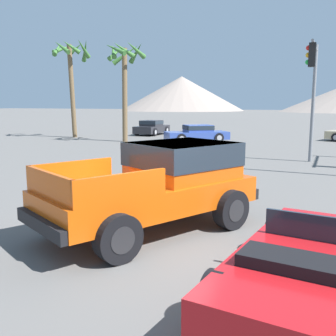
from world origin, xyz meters
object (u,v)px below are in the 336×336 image
(parked_car_dark, at_px, (152,127))
(palm_tree_short, at_px, (71,64))
(red_convertible_car, at_px, (308,266))
(traffic_light_crosswalk, at_px, (313,80))
(palm_tree_tall, at_px, (125,67))
(orange_pickup_truck, at_px, (163,180))
(parked_car_blue, at_px, (197,133))

(parked_car_dark, relative_size, palm_tree_short, 0.53)
(red_convertible_car, distance_m, traffic_light_crosswalk, 12.95)
(traffic_light_crosswalk, bearing_deg, palm_tree_tall, -117.12)
(red_convertible_car, distance_m, palm_tree_tall, 23.81)
(orange_pickup_truck, distance_m, parked_car_blue, 19.63)
(traffic_light_crosswalk, bearing_deg, orange_pickup_truck, -12.69)
(parked_car_blue, distance_m, traffic_light_crosswalk, 11.91)
(red_convertible_car, relative_size, palm_tree_short, 0.59)
(parked_car_blue, height_order, palm_tree_tall, palm_tree_tall)
(parked_car_blue, bearing_deg, palm_tree_short, 55.53)
(traffic_light_crosswalk, relative_size, palm_tree_short, 0.70)
(parked_car_blue, relative_size, palm_tree_short, 0.60)
(parked_car_dark, bearing_deg, red_convertible_car, -60.40)
(parked_car_blue, bearing_deg, red_convertible_car, 166.35)
(traffic_light_crosswalk, bearing_deg, red_convertible_car, 3.46)
(orange_pickup_truck, xyz_separation_m, parked_car_blue, (-5.60, 18.81, -0.44))
(orange_pickup_truck, bearing_deg, parked_car_dark, 143.26)
(palm_tree_tall, bearing_deg, parked_car_dark, 98.14)
(red_convertible_car, height_order, parked_car_blue, parked_car_blue)
(orange_pickup_truck, distance_m, palm_tree_tall, 20.37)
(traffic_light_crosswalk, height_order, palm_tree_short, palm_tree_short)
(orange_pickup_truck, bearing_deg, parked_car_blue, 134.03)
(orange_pickup_truck, distance_m, traffic_light_crosswalk, 11.10)
(palm_tree_short, bearing_deg, orange_pickup_truck, -49.27)
(palm_tree_short, bearing_deg, traffic_light_crosswalk, -23.50)
(parked_car_blue, relative_size, palm_tree_tall, 0.67)
(parked_car_blue, bearing_deg, palm_tree_tall, 73.98)
(red_convertible_car, distance_m, parked_car_blue, 22.55)
(parked_car_dark, bearing_deg, parked_car_blue, -38.32)
(orange_pickup_truck, bearing_deg, red_convertible_car, -5.04)
(red_convertible_car, relative_size, palm_tree_tall, 0.65)
(red_convertible_car, height_order, traffic_light_crosswalk, traffic_light_crosswalk)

